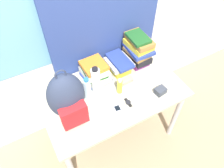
{
  "coord_description": "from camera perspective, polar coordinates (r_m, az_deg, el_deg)",
  "views": [
    {
      "loc": [
        -0.57,
        -0.67,
        2.23
      ],
      "look_at": [
        0.0,
        0.36,
        0.84
      ],
      "focal_mm": 35.0,
      "sensor_mm": 36.0,
      "label": 1
    }
  ],
  "objects": [
    {
      "name": "ground_plane",
      "position": [
        2.4,
        4.45,
        -19.24
      ],
      "size": [
        12.0,
        12.0,
        0.0
      ],
      "primitive_type": "plane",
      "color": "#9E8466"
    },
    {
      "name": "wall_back",
      "position": [
        1.86,
        -7.13,
        17.55
      ],
      "size": [
        6.0,
        0.06,
        2.5
      ],
      "color": "silver",
      "rests_on": "ground_plane"
    },
    {
      "name": "curtain_blue",
      "position": [
        1.88,
        -1.78,
        18.12
      ],
      "size": [
        1.05,
        0.04,
        2.5
      ],
      "color": "navy",
      "rests_on": "ground_plane"
    },
    {
      "name": "desk",
      "position": [
        1.97,
        0.0,
        -3.64
      ],
      "size": [
        1.23,
        0.73,
        0.74
      ],
      "color": "#B7B299",
      "rests_on": "ground_plane"
    },
    {
      "name": "backpack",
      "position": [
        1.63,
        -11.7,
        -3.57
      ],
      "size": [
        0.28,
        0.27,
        0.49
      ],
      "color": "#2D3851",
      "rests_on": "desk"
    },
    {
      "name": "book_stack_left",
      "position": [
        1.94,
        -4.56,
        3.28
      ],
      "size": [
        0.23,
        0.29,
        0.19
      ],
      "color": "navy",
      "rests_on": "desk"
    },
    {
      "name": "book_stack_center",
      "position": [
        2.04,
        1.74,
        5.33
      ],
      "size": [
        0.22,
        0.28,
        0.12
      ],
      "color": "yellow",
      "rests_on": "desk"
    },
    {
      "name": "book_stack_right",
      "position": [
        2.06,
        6.84,
        9.05
      ],
      "size": [
        0.22,
        0.29,
        0.31
      ],
      "color": "#6B2370",
      "rests_on": "desk"
    },
    {
      "name": "water_bottle",
      "position": [
        1.79,
        -6.47,
        -1.18
      ],
      "size": [
        0.06,
        0.06,
        0.22
      ],
      "color": "silver",
      "rests_on": "desk"
    },
    {
      "name": "sports_bottle",
      "position": [
        1.81,
        -4.25,
        0.93
      ],
      "size": [
        0.08,
        0.08,
        0.27
      ],
      "color": "white",
      "rests_on": "desk"
    },
    {
      "name": "sunscreen_bottle",
      "position": [
        1.84,
        2.02,
        -0.59
      ],
      "size": [
        0.05,
        0.05,
        0.16
      ],
      "color": "yellow",
      "rests_on": "desk"
    },
    {
      "name": "cell_phone",
      "position": [
        1.78,
        1.42,
        -6.46
      ],
      "size": [
        0.07,
        0.11,
        0.02
      ],
      "color": "#B7BCC6",
      "rests_on": "desk"
    },
    {
      "name": "sunglasses_case",
      "position": [
        1.95,
        3.41,
        0.66
      ],
      "size": [
        0.15,
        0.07,
        0.04
      ],
      "color": "gray",
      "rests_on": "desk"
    },
    {
      "name": "camera_pouch",
      "position": [
        1.91,
        12.52,
        -1.74
      ],
      "size": [
        0.1,
        0.08,
        0.05
      ],
      "color": "#383D47",
      "rests_on": "desk"
    },
    {
      "name": "wristwatch",
      "position": [
        1.83,
        4.23,
        -4.81
      ],
      "size": [
        0.04,
        0.1,
        0.01
      ],
      "color": "black",
      "rests_on": "desk"
    }
  ]
}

